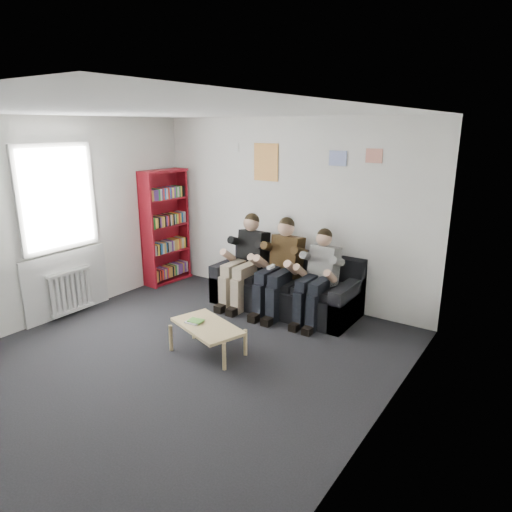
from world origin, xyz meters
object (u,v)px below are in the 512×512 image
at_px(coffee_table, 207,328).
at_px(person_right, 317,277).
at_px(bookshelf, 166,227).
at_px(sofa, 286,289).
at_px(person_middle, 279,268).
at_px(person_left, 245,261).

bearing_deg(coffee_table, person_right, 67.07).
bearing_deg(person_right, coffee_table, -106.58).
bearing_deg(bookshelf, sofa, 7.04).
bearing_deg(sofa, person_middle, -90.00).
relative_size(sofa, person_middle, 1.56).
distance_m(sofa, coffee_table, 1.70).
relative_size(bookshelf, person_left, 1.40).
xyz_separation_m(coffee_table, person_right, (0.64, 1.51, 0.32)).
bearing_deg(sofa, person_left, -161.33).
distance_m(sofa, person_left, 0.72).
xyz_separation_m(sofa, person_middle, (0.00, -0.20, 0.37)).
relative_size(person_middle, person_right, 1.07).
distance_m(person_left, person_middle, 0.59).
relative_size(bookshelf, coffee_table, 2.14).
height_order(bookshelf, coffee_table, bookshelf).
distance_m(bookshelf, person_right, 2.90).
xyz_separation_m(bookshelf, person_left, (1.70, -0.12, -0.28)).
distance_m(bookshelf, person_left, 1.73).
height_order(coffee_table, person_right, person_right).
relative_size(person_left, person_right, 1.06).
distance_m(sofa, bookshelf, 2.38).
height_order(bookshelf, person_right, bookshelf).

